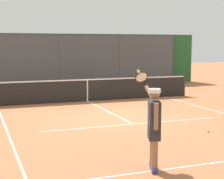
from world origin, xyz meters
TOP-DOWN VIEW (x-y plane):
  - ground_plane at (0.00, 0.00)m, footprint 60.00×60.00m
  - court_line_markings at (0.00, 1.36)m, footprint 7.55×9.02m
  - fence_backdrop at (0.00, -9.91)m, footprint 17.48×1.37m
  - tennis_net at (0.00, -3.86)m, footprint 9.70×0.09m
  - tennis_player at (1.31, 5.05)m, footprint 0.44×1.37m
  - tennis_ball_by_sideline at (-1.54, 2.80)m, footprint 0.07×0.07m
  - tennis_ball_near_baseline at (-2.09, -1.98)m, footprint 0.07×0.07m
  - tennis_ball_mid_court at (-0.19, -1.47)m, footprint 0.07×0.07m

SIDE VIEW (x-z plane):
  - ground_plane at x=0.00m, z-range 0.00..0.00m
  - court_line_markings at x=0.00m, z-range 0.00..0.01m
  - tennis_ball_by_sideline at x=-1.54m, z-range 0.00..0.07m
  - tennis_ball_near_baseline at x=-2.09m, z-range 0.00..0.07m
  - tennis_ball_mid_court at x=-0.19m, z-range 0.00..0.07m
  - tennis_net at x=0.00m, z-range -0.04..1.03m
  - tennis_player at x=1.31m, z-range -0.01..1.90m
  - fence_backdrop at x=0.00m, z-range -0.01..3.03m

